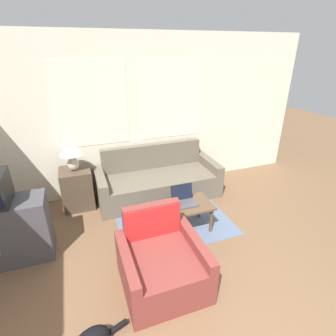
{
  "coord_description": "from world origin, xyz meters",
  "views": [
    {
      "loc": [
        -1.01,
        -0.77,
        2.35
      ],
      "look_at": [
        0.18,
        2.49,
        0.75
      ],
      "focal_mm": 28.0,
      "sensor_mm": 36.0,
      "label": 1
    }
  ],
  "objects_px": {
    "armchair": "(161,263)",
    "cup_navy": "(171,207)",
    "table_lamp": "(71,149)",
    "laptop": "(184,199)",
    "couch": "(158,181)",
    "cup_yellow": "(157,209)",
    "tv_remote": "(164,205)",
    "coffee_table": "(179,209)"
  },
  "relations": [
    {
      "from": "armchair",
      "to": "laptop",
      "type": "height_order",
      "value": "armchair"
    },
    {
      "from": "cup_yellow",
      "to": "cup_navy",
      "type": "bearing_deg",
      "value": -8.16
    },
    {
      "from": "couch",
      "to": "cup_yellow",
      "type": "distance_m",
      "value": 1.16
    },
    {
      "from": "tv_remote",
      "to": "cup_navy",
      "type": "bearing_deg",
      "value": -66.93
    },
    {
      "from": "table_lamp",
      "to": "cup_navy",
      "type": "xyz_separation_m",
      "value": [
        1.14,
        -1.2,
        -0.53
      ]
    },
    {
      "from": "couch",
      "to": "tv_remote",
      "type": "relative_size",
      "value": 13.11
    },
    {
      "from": "armchair",
      "to": "cup_navy",
      "type": "distance_m",
      "value": 0.82
    },
    {
      "from": "armchair",
      "to": "tv_remote",
      "type": "height_order",
      "value": "armchair"
    },
    {
      "from": "table_lamp",
      "to": "cup_yellow",
      "type": "relative_size",
      "value": 5.29
    },
    {
      "from": "laptop",
      "to": "couch",
      "type": "bearing_deg",
      "value": 93.58
    },
    {
      "from": "table_lamp",
      "to": "coffee_table",
      "type": "xyz_separation_m",
      "value": [
        1.29,
        -1.14,
        -0.63
      ]
    },
    {
      "from": "armchair",
      "to": "cup_navy",
      "type": "bearing_deg",
      "value": 61.45
    },
    {
      "from": "table_lamp",
      "to": "cup_yellow",
      "type": "distance_m",
      "value": 1.6
    },
    {
      "from": "table_lamp",
      "to": "laptop",
      "type": "bearing_deg",
      "value": -38.37
    },
    {
      "from": "armchair",
      "to": "cup_navy",
      "type": "height_order",
      "value": "armchair"
    },
    {
      "from": "couch",
      "to": "cup_yellow",
      "type": "bearing_deg",
      "value": -108.44
    },
    {
      "from": "couch",
      "to": "table_lamp",
      "type": "bearing_deg",
      "value": 176.14
    },
    {
      "from": "couch",
      "to": "coffee_table",
      "type": "xyz_separation_m",
      "value": [
        -0.02,
        -1.05,
        0.09
      ]
    },
    {
      "from": "cup_yellow",
      "to": "tv_remote",
      "type": "relative_size",
      "value": 0.62
    },
    {
      "from": "armchair",
      "to": "cup_navy",
      "type": "xyz_separation_m",
      "value": [
        0.38,
        0.69,
        0.2
      ]
    },
    {
      "from": "armchair",
      "to": "coffee_table",
      "type": "relative_size",
      "value": 0.94
    },
    {
      "from": "couch",
      "to": "armchair",
      "type": "height_order",
      "value": "couch"
    },
    {
      "from": "table_lamp",
      "to": "couch",
      "type": "bearing_deg",
      "value": -3.86
    },
    {
      "from": "armchair",
      "to": "table_lamp",
      "type": "relative_size",
      "value": 1.66
    },
    {
      "from": "tv_remote",
      "to": "laptop",
      "type": "bearing_deg",
      "value": -3.87
    },
    {
      "from": "couch",
      "to": "cup_yellow",
      "type": "height_order",
      "value": "couch"
    },
    {
      "from": "laptop",
      "to": "cup_yellow",
      "type": "bearing_deg",
      "value": -168.41
    },
    {
      "from": "cup_navy",
      "to": "table_lamp",
      "type": "bearing_deg",
      "value": 133.54
    },
    {
      "from": "table_lamp",
      "to": "tv_remote",
      "type": "distance_m",
      "value": 1.62
    },
    {
      "from": "coffee_table",
      "to": "laptop",
      "type": "relative_size",
      "value": 2.86
    },
    {
      "from": "couch",
      "to": "tv_remote",
      "type": "bearing_deg",
      "value": -102.98
    },
    {
      "from": "laptop",
      "to": "coffee_table",
      "type": "bearing_deg",
      "value": -148.87
    },
    {
      "from": "cup_navy",
      "to": "cup_yellow",
      "type": "height_order",
      "value": "cup_navy"
    },
    {
      "from": "armchair",
      "to": "table_lamp",
      "type": "distance_m",
      "value": 2.17
    },
    {
      "from": "laptop",
      "to": "cup_yellow",
      "type": "distance_m",
      "value": 0.43
    },
    {
      "from": "cup_navy",
      "to": "cup_yellow",
      "type": "bearing_deg",
      "value": 171.84
    },
    {
      "from": "coffee_table",
      "to": "cup_yellow",
      "type": "xyz_separation_m",
      "value": [
        -0.34,
        -0.04,
        0.1
      ]
    },
    {
      "from": "cup_navy",
      "to": "tv_remote",
      "type": "xyz_separation_m",
      "value": [
        -0.06,
        0.13,
        -0.04
      ]
    },
    {
      "from": "couch",
      "to": "cup_navy",
      "type": "bearing_deg",
      "value": -98.6
    },
    {
      "from": "cup_navy",
      "to": "laptop",
      "type": "bearing_deg",
      "value": 26.43
    },
    {
      "from": "table_lamp",
      "to": "coffee_table",
      "type": "distance_m",
      "value": 1.83
    },
    {
      "from": "table_lamp",
      "to": "cup_navy",
      "type": "relative_size",
      "value": 4.92
    }
  ]
}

